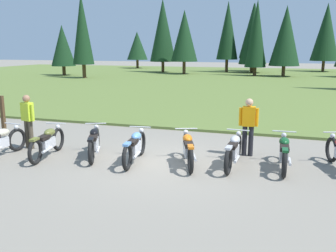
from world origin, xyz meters
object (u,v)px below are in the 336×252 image
object	(u,v)px
motorcycle_black	(94,142)
motorcycle_orange	(188,149)
rider_near_row_end	(248,124)
trail_marker_post	(3,114)
motorcycle_british_green	(284,152)
motorcycle_olive	(48,142)
rider_with_back_turned	(28,118)
motorcycle_sky_blue	(135,146)
motorcycle_silver	(234,150)

from	to	relation	value
motorcycle_black	motorcycle_orange	world-z (taller)	same
rider_near_row_end	trail_marker_post	distance (m)	8.99
motorcycle_black	motorcycle_british_green	bearing A→B (deg)	6.31
motorcycle_olive	motorcycle_orange	size ratio (longest dim) A/B	1.04
motorcycle_orange	rider_near_row_end	xyz separation A→B (m)	(1.42, 1.35, 0.51)
rider_near_row_end	rider_with_back_turned	size ratio (longest dim) A/B	1.00
motorcycle_british_green	rider_with_back_turned	xyz separation A→B (m)	(-7.54, -0.36, 0.51)
motorcycle_orange	trail_marker_post	world-z (taller)	trail_marker_post
rider_near_row_end	motorcycle_black	bearing A→B (deg)	-160.33
rider_with_back_turned	motorcycle_black	bearing A→B (deg)	-4.98
rider_near_row_end	rider_with_back_turned	xyz separation A→B (m)	(-6.53, -1.28, 0.00)
motorcycle_olive	rider_near_row_end	bearing A→B (deg)	19.22
motorcycle_olive	motorcycle_black	xyz separation A→B (m)	(1.27, 0.41, 0.00)
motorcycle_british_green	trail_marker_post	distance (m)	10.08
motorcycle_black	motorcycle_sky_blue	size ratio (longest dim) A/B	0.94
motorcycle_olive	motorcycle_sky_blue	world-z (taller)	same
motorcycle_british_green	rider_near_row_end	world-z (taller)	rider_near_row_end
motorcycle_british_green	rider_near_row_end	distance (m)	1.46
motorcycle_sky_blue	motorcycle_silver	world-z (taller)	same
motorcycle_olive	rider_with_back_turned	world-z (taller)	rider_with_back_turned
rider_with_back_turned	motorcycle_british_green	bearing A→B (deg)	2.76
motorcycle_olive	motorcycle_british_green	distance (m)	6.51
motorcycle_black	rider_near_row_end	size ratio (longest dim) A/B	1.18
motorcycle_black	motorcycle_british_green	size ratio (longest dim) A/B	0.94
motorcycle_silver	motorcycle_british_green	world-z (taller)	same
motorcycle_black	motorcycle_british_green	world-z (taller)	same
trail_marker_post	motorcycle_sky_blue	bearing A→B (deg)	-17.62
motorcycle_black	motorcycle_orange	size ratio (longest dim) A/B	0.99
motorcycle_silver	motorcycle_british_green	bearing A→B (deg)	9.07
trail_marker_post	motorcycle_orange	bearing A→B (deg)	-12.90
motorcycle_sky_blue	rider_with_back_turned	distance (m)	3.72
motorcycle_olive	trail_marker_post	distance (m)	4.23
motorcycle_silver	trail_marker_post	distance (m)	8.87
motorcycle_sky_blue	motorcycle_orange	size ratio (longest dim) A/B	1.05
motorcycle_olive	motorcycle_silver	world-z (taller)	same
motorcycle_black	trail_marker_post	bearing A→B (deg)	158.91
motorcycle_british_green	motorcycle_black	bearing A→B (deg)	-173.69
motorcycle_silver	rider_near_row_end	bearing A→B (deg)	77.75
motorcycle_sky_blue	rider_near_row_end	size ratio (longest dim) A/B	1.25
motorcycle_olive	motorcycle_sky_blue	xyz separation A→B (m)	(2.56, 0.32, 0.00)
motorcycle_sky_blue	trail_marker_post	size ratio (longest dim) A/B	1.56
motorcycle_orange	motorcycle_silver	world-z (taller)	same
motorcycle_olive	motorcycle_orange	world-z (taller)	same
rider_near_row_end	motorcycle_sky_blue	bearing A→B (deg)	-151.28
motorcycle_black	motorcycle_british_green	xyz separation A→B (m)	(5.16, 0.57, 0.00)
motorcycle_sky_blue	motorcycle_british_green	size ratio (longest dim) A/B	1.00
motorcycle_sky_blue	rider_with_back_turned	size ratio (longest dim) A/B	1.25
rider_with_back_turned	motorcycle_silver	bearing A→B (deg)	1.49
motorcycle_british_green	motorcycle_orange	bearing A→B (deg)	-169.74
rider_near_row_end	rider_with_back_turned	world-z (taller)	same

